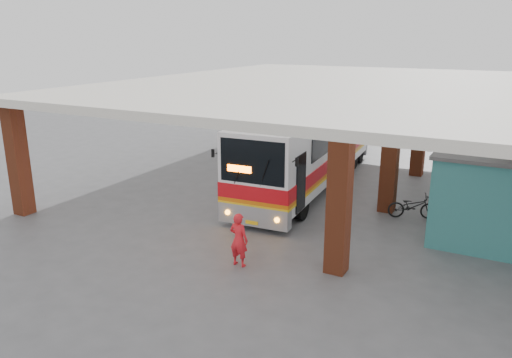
{
  "coord_description": "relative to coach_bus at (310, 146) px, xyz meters",
  "views": [
    {
      "loc": [
        7.26,
        -16.03,
        6.78
      ],
      "look_at": [
        -1.31,
        0.0,
        1.5
      ],
      "focal_mm": 35.0,
      "sensor_mm": 36.0,
      "label": 1
    }
  ],
  "objects": [
    {
      "name": "red_chair",
      "position": [
        6.18,
        4.1,
        -1.52
      ],
      "size": [
        0.5,
        0.5,
        0.76
      ],
      "rotation": [
        0.0,
        0.0,
        -0.3
      ],
      "color": "red",
      "rests_on": "ground"
    },
    {
      "name": "ground",
      "position": [
        1.1,
        -4.84,
        -1.86
      ],
      "size": [
        90.0,
        90.0,
        0.0
      ],
      "primitive_type": "plane",
      "color": "#515154",
      "rests_on": "ground"
    },
    {
      "name": "canopy_roof",
      "position": [
        1.6,
        1.66,
        2.64
      ],
      "size": [
        21.0,
        23.0,
        0.3
      ],
      "primitive_type": "cube",
      "color": "silver",
      "rests_on": "brick_columns"
    },
    {
      "name": "coach_bus",
      "position": [
        0.0,
        0.0,
        0.0
      ],
      "size": [
        3.58,
        13.04,
        3.76
      ],
      "rotation": [
        0.0,
        0.0,
        0.07
      ],
      "color": "white",
      "rests_on": "ground"
    },
    {
      "name": "pedestrian",
      "position": [
        1.35,
        -8.86,
        -1.03
      ],
      "size": [
        0.63,
        0.43,
        1.68
      ],
      "primitive_type": "imported",
      "rotation": [
        0.0,
        0.0,
        3.09
      ],
      "color": "red",
      "rests_on": "ground"
    },
    {
      "name": "motorcycle",
      "position": [
        5.15,
        -2.2,
        -1.38
      ],
      "size": [
        1.94,
        1.26,
        0.96
      ],
      "primitive_type": "imported",
      "rotation": [
        0.0,
        0.0,
        1.94
      ],
      "color": "black",
      "rests_on": "ground"
    },
    {
      "name": "brick_columns",
      "position": [
        2.52,
        0.16,
        0.31
      ],
      "size": [
        20.1,
        21.6,
        4.35
      ],
      "color": "brown",
      "rests_on": "ground"
    }
  ]
}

